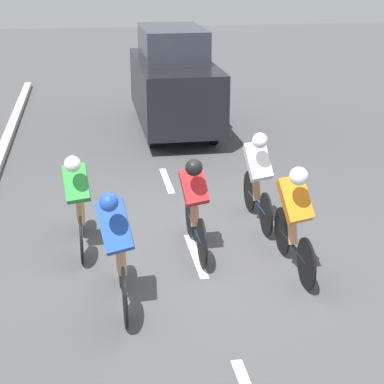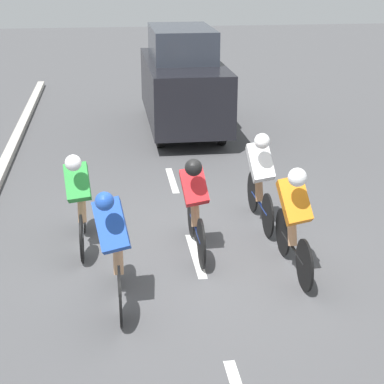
% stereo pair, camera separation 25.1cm
% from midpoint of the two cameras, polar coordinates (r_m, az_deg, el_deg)
% --- Properties ---
extents(ground_plane, '(60.00, 60.00, 0.00)m').
position_cam_midpoint_polar(ground_plane, '(9.01, -0.48, -5.63)').
color(ground_plane, '#4C4C4F').
extents(lane_stripe_mid, '(0.12, 1.40, 0.01)m').
position_cam_midpoint_polar(lane_stripe_mid, '(9.00, -0.47, -5.64)').
color(lane_stripe_mid, white).
rests_on(lane_stripe_mid, ground).
extents(lane_stripe_far, '(0.12, 1.40, 0.01)m').
position_cam_midpoint_polar(lane_stripe_far, '(11.94, -2.86, 1.04)').
color(lane_stripe_far, white).
rests_on(lane_stripe_far, ground).
extents(cyclist_red, '(0.40, 1.71, 1.46)m').
position_cam_midpoint_polar(cyclist_red, '(8.78, -0.59, -0.87)').
color(cyclist_red, black).
rests_on(cyclist_red, ground).
extents(cyclist_white, '(0.40, 1.67, 1.53)m').
position_cam_midpoint_polar(cyclist_white, '(9.76, 5.14, 1.55)').
color(cyclist_white, black).
rests_on(cyclist_white, ground).
extents(cyclist_blue, '(0.44, 1.65, 1.55)m').
position_cam_midpoint_polar(cyclist_blue, '(7.47, -7.61, -4.75)').
color(cyclist_blue, black).
rests_on(cyclist_blue, ground).
extents(cyclist_green, '(0.38, 1.64, 1.47)m').
position_cam_midpoint_polar(cyclist_green, '(9.05, -10.88, -0.57)').
color(cyclist_green, black).
rests_on(cyclist_green, ground).
extents(cyclist_orange, '(0.42, 1.69, 1.54)m').
position_cam_midpoint_polar(cyclist_orange, '(8.30, 8.29, -2.01)').
color(cyclist_orange, black).
rests_on(cyclist_orange, ground).
extents(support_car, '(1.70, 4.46, 2.37)m').
position_cam_midpoint_polar(support_car, '(15.23, -2.13, 9.86)').
color(support_car, black).
rests_on(support_car, ground).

